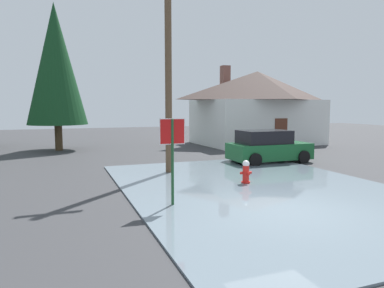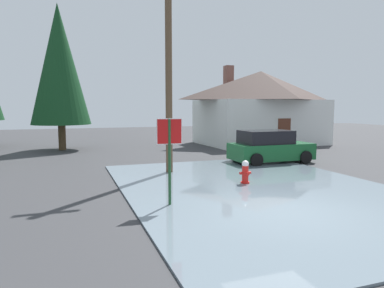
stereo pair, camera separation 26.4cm
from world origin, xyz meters
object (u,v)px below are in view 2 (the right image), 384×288
object	(u,v)px
parked_car	(269,147)
pine_tree_short_left	(59,65)
stop_sign_near	(169,144)
house	(260,106)
fire_hydrant	(245,173)
utility_pole	(169,56)

from	to	relation	value
parked_car	pine_tree_short_left	size ratio (longest dim) A/B	0.44
stop_sign_near	house	size ratio (longest dim) A/B	0.26
house	parked_car	xyz separation A→B (m)	(-4.21, -8.14, -2.04)
house	pine_tree_short_left	bearing A→B (deg)	176.76
fire_hydrant	utility_pole	distance (m)	5.68
stop_sign_near	pine_tree_short_left	size ratio (longest dim) A/B	0.27
stop_sign_near	house	world-z (taller)	house
pine_tree_short_left	parked_car	bearing A→B (deg)	-42.21
pine_tree_short_left	fire_hydrant	bearing A→B (deg)	-64.13
utility_pole	pine_tree_short_left	xyz separation A→B (m)	(-4.34, 10.03, 0.61)
stop_sign_near	parked_car	world-z (taller)	stop_sign_near
pine_tree_short_left	utility_pole	bearing A→B (deg)	-66.59
utility_pole	parked_car	size ratio (longest dim) A/B	2.30
stop_sign_near	pine_tree_short_left	distance (m)	15.55
stop_sign_near	fire_hydrant	distance (m)	4.00
utility_pole	house	size ratio (longest dim) A/B	0.97
stop_sign_near	utility_pole	distance (m)	5.84
house	pine_tree_short_left	world-z (taller)	pine_tree_short_left
parked_car	pine_tree_short_left	xyz separation A→B (m)	(-9.85, 8.94, 4.66)
stop_sign_near	parked_car	xyz separation A→B (m)	(6.85, 5.87, -0.99)
fire_hydrant	utility_pole	size ratio (longest dim) A/B	0.09
pine_tree_short_left	stop_sign_near	bearing A→B (deg)	-78.55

